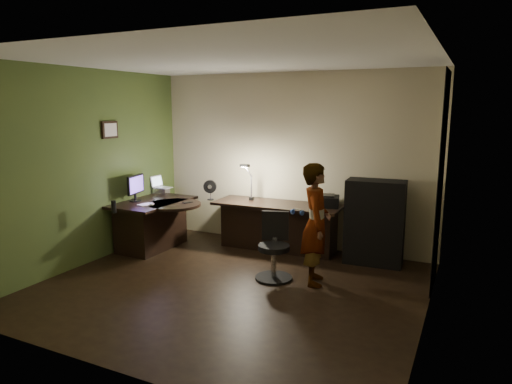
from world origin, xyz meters
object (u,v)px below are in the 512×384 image
at_px(desk_right, 277,227).
at_px(monitor, 135,192).
at_px(person, 316,224).
at_px(desk_left, 154,225).
at_px(cabinet, 375,222).
at_px(office_chair, 274,247).

bearing_deg(desk_right, monitor, -158.11).
height_order(monitor, person, person).
relative_size(desk_left, monitor, 2.92).
relative_size(desk_right, cabinet, 1.64).
bearing_deg(monitor, desk_right, 12.61).
distance_m(cabinet, monitor, 3.59).
relative_size(desk_right, monitor, 4.37).
height_order(office_chair, person, person).
height_order(desk_right, monitor, monitor).
relative_size(desk_left, desk_right, 0.67).
bearing_deg(office_chair, person, -5.63).
bearing_deg(monitor, cabinet, 3.24).
bearing_deg(desk_left, office_chair, -9.23).
relative_size(cabinet, monitor, 2.67).
distance_m(desk_right, person, 1.46).
height_order(desk_left, cabinet, cabinet).
xyz_separation_m(cabinet, office_chair, (-1.02, -1.17, -0.17)).
relative_size(desk_left, cabinet, 1.09).
xyz_separation_m(desk_right, cabinet, (1.47, 0.02, 0.23)).
distance_m(desk_left, monitor, 0.58).
bearing_deg(person, office_chair, 84.69).
distance_m(desk_right, cabinet, 1.49).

